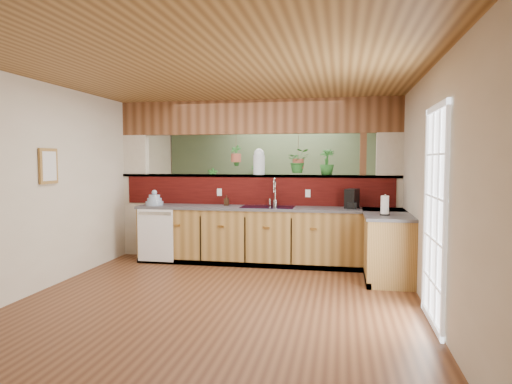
% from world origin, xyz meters
% --- Properties ---
extents(ground, '(4.60, 7.00, 0.01)m').
position_xyz_m(ground, '(0.00, 0.00, 0.00)').
color(ground, '#59321B').
rests_on(ground, ground).
extents(ceiling, '(4.60, 7.00, 0.01)m').
position_xyz_m(ceiling, '(0.00, 0.00, 2.60)').
color(ceiling, brown).
rests_on(ceiling, ground).
extents(wall_back, '(4.60, 0.02, 2.60)m').
position_xyz_m(wall_back, '(0.00, 3.50, 1.30)').
color(wall_back, beige).
rests_on(wall_back, ground).
extents(wall_front, '(4.60, 0.02, 2.60)m').
position_xyz_m(wall_front, '(0.00, -3.50, 1.30)').
color(wall_front, beige).
rests_on(wall_front, ground).
extents(wall_left, '(0.02, 7.00, 2.60)m').
position_xyz_m(wall_left, '(-2.30, 0.00, 1.30)').
color(wall_left, beige).
rests_on(wall_left, ground).
extents(wall_right, '(0.02, 7.00, 2.60)m').
position_xyz_m(wall_right, '(2.30, 0.00, 1.30)').
color(wall_right, beige).
rests_on(wall_right, ground).
extents(pass_through_partition, '(4.60, 0.21, 2.60)m').
position_xyz_m(pass_through_partition, '(0.03, 1.35, 1.19)').
color(pass_through_partition, beige).
rests_on(pass_through_partition, ground).
extents(pass_through_ledge, '(4.60, 0.21, 0.04)m').
position_xyz_m(pass_through_ledge, '(0.00, 1.35, 1.37)').
color(pass_through_ledge, brown).
rests_on(pass_through_ledge, ground).
extents(header_beam, '(4.60, 0.15, 0.55)m').
position_xyz_m(header_beam, '(0.00, 1.35, 2.33)').
color(header_beam, brown).
rests_on(header_beam, ground).
extents(sage_backwall, '(4.55, 0.02, 2.55)m').
position_xyz_m(sage_backwall, '(0.00, 3.48, 1.30)').
color(sage_backwall, '#4C6041').
rests_on(sage_backwall, ground).
extents(countertop, '(4.14, 1.52, 0.90)m').
position_xyz_m(countertop, '(0.84, 0.87, 0.45)').
color(countertop, olive).
rests_on(countertop, ground).
extents(dishwasher, '(0.58, 0.03, 0.82)m').
position_xyz_m(dishwasher, '(-1.48, 0.66, 0.46)').
color(dishwasher, white).
rests_on(dishwasher, ground).
extents(navy_sink, '(0.82, 0.50, 0.18)m').
position_xyz_m(navy_sink, '(0.25, 0.98, 0.82)').
color(navy_sink, black).
rests_on(navy_sink, countertop).
extents(french_door, '(0.06, 1.02, 2.16)m').
position_xyz_m(french_door, '(2.27, -1.30, 1.05)').
color(french_door, white).
rests_on(french_door, ground).
extents(framed_print, '(0.04, 0.35, 0.45)m').
position_xyz_m(framed_print, '(-2.27, -0.80, 1.55)').
color(framed_print, olive).
rests_on(framed_print, wall_left).
extents(faucet, '(0.20, 0.20, 0.45)m').
position_xyz_m(faucet, '(0.33, 1.13, 1.14)').
color(faucet, '#B7B7B2').
rests_on(faucet, countertop).
extents(dish_stack, '(0.28, 0.28, 0.25)m').
position_xyz_m(dish_stack, '(-1.60, 0.93, 0.98)').
color(dish_stack, '#90A2BA').
rests_on(dish_stack, countertop).
extents(soap_dispenser, '(0.08, 0.08, 0.17)m').
position_xyz_m(soap_dispenser, '(-0.44, 1.09, 0.98)').
color(soap_dispenser, '#362113').
rests_on(soap_dispenser, countertop).
extents(coffee_maker, '(0.16, 0.26, 0.29)m').
position_xyz_m(coffee_maker, '(1.53, 1.01, 1.04)').
color(coffee_maker, black).
rests_on(coffee_maker, countertop).
extents(paper_towel, '(0.13, 0.13, 0.28)m').
position_xyz_m(paper_towel, '(1.94, 0.20, 1.03)').
color(paper_towel, black).
rests_on(paper_towel, countertop).
extents(glass_jar, '(0.19, 0.19, 0.42)m').
position_xyz_m(glass_jar, '(0.04, 1.35, 1.60)').
color(glass_jar, silver).
rests_on(glass_jar, pass_through_ledge).
extents(ledge_plant_right, '(0.25, 0.25, 0.41)m').
position_xyz_m(ledge_plant_right, '(1.14, 1.35, 1.60)').
color(ledge_plant_right, '#235F22').
rests_on(ledge_plant_right, pass_through_ledge).
extents(hanging_plant_a, '(0.21, 0.17, 0.46)m').
position_xyz_m(hanging_plant_a, '(-0.34, 1.35, 1.81)').
color(hanging_plant_a, brown).
rests_on(hanging_plant_a, header_beam).
extents(hanging_plant_b, '(0.40, 0.37, 0.56)m').
position_xyz_m(hanging_plant_b, '(0.68, 1.35, 1.78)').
color(hanging_plant_b, brown).
rests_on(hanging_plant_b, header_beam).
extents(shelving_console, '(1.68, 1.00, 1.09)m').
position_xyz_m(shelving_console, '(-0.81, 3.25, 0.50)').
color(shelving_console, black).
rests_on(shelving_console, ground).
extents(shelf_plant_a, '(0.26, 0.22, 0.42)m').
position_xyz_m(shelf_plant_a, '(-1.28, 3.25, 1.26)').
color(shelf_plant_a, '#235F22').
rests_on(shelf_plant_a, shelving_console).
extents(shelf_plant_b, '(0.37, 0.37, 0.53)m').
position_xyz_m(shelf_plant_b, '(-0.32, 3.25, 1.31)').
color(shelf_plant_b, '#235F22').
rests_on(shelf_plant_b, shelving_console).
extents(floor_plant, '(0.80, 0.73, 0.75)m').
position_xyz_m(floor_plant, '(0.97, 2.28, 0.37)').
color(floor_plant, '#235F22').
rests_on(floor_plant, ground).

